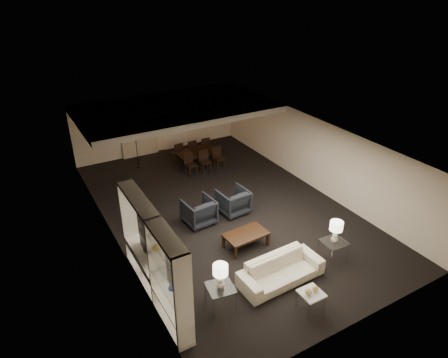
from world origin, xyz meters
TOP-DOWN VIEW (x-y plane):
  - floor at (0.00, 0.00)m, footprint 11.00×11.00m
  - ceiling at (0.00, 0.00)m, footprint 7.00×11.00m
  - wall_back at (0.00, 5.50)m, footprint 7.00×0.02m
  - wall_front at (0.00, -5.50)m, footprint 7.00×0.02m
  - wall_left at (-3.50, 0.00)m, footprint 0.02×11.00m
  - wall_right at (3.50, 0.00)m, footprint 0.02×11.00m
  - ceiling_soffit at (0.00, 3.50)m, footprint 7.00×4.00m
  - curtains at (-0.90, 5.42)m, footprint 1.50×0.12m
  - door at (0.70, 5.47)m, footprint 0.90×0.05m
  - painting at (2.10, 5.46)m, footprint 0.95×0.04m
  - media_unit at (-3.31, -2.60)m, footprint 0.38×3.40m
  - pendant_light at (0.30, 3.50)m, footprint 0.52×0.52m
  - sofa at (-0.44, -3.59)m, footprint 2.20×0.93m
  - coffee_table at (-0.44, -1.99)m, footprint 1.23×0.76m
  - armchair_left at (-1.04, -0.29)m, footprint 0.93×0.96m
  - armchair_right at (0.16, -0.29)m, footprint 0.92×0.95m
  - side_table_left at (-2.14, -3.59)m, footprint 0.67×0.67m
  - side_table_right at (1.26, -3.59)m, footprint 0.63×0.63m
  - table_lamp_left at (-2.14, -3.59)m, footprint 0.37×0.37m
  - table_lamp_right at (1.26, -3.59)m, footprint 0.36×0.36m
  - marble_table at (-0.44, -4.69)m, footprint 0.50×0.50m
  - gold_gourd_a at (-0.54, -4.69)m, footprint 0.16×0.16m
  - gold_gourd_b at (-0.34, -4.69)m, footprint 0.14×0.14m
  - television at (-3.28, -1.91)m, footprint 1.06×0.14m
  - vase_blue at (-3.31, -3.67)m, footprint 0.15×0.15m
  - vase_amber at (-3.31, -2.90)m, footprint 0.16×0.16m
  - floor_speaker at (-3.20, -1.77)m, footprint 0.13×0.13m
  - dining_table at (0.75, 3.40)m, footprint 1.69×1.06m
  - chair_nl at (0.15, 2.75)m, footprint 0.43×0.43m
  - chair_nm at (0.75, 2.75)m, footprint 0.43×0.43m
  - chair_nr at (1.35, 2.75)m, footprint 0.40×0.40m
  - chair_fl at (0.15, 4.05)m, footprint 0.43×0.43m
  - chair_fm at (0.75, 4.05)m, footprint 0.41×0.41m
  - chair_fr at (1.35, 4.05)m, footprint 0.40×0.40m
  - floor_lamp at (-1.35, 4.42)m, footprint 0.28×0.28m

SIDE VIEW (x-z plane):
  - floor at x=0.00m, z-range 0.00..0.00m
  - coffee_table at x=-0.44m, z-range 0.00..0.43m
  - marble_table at x=-0.44m, z-range 0.00..0.50m
  - side_table_left at x=-2.14m, z-range 0.00..0.56m
  - side_table_right at x=1.26m, z-range 0.00..0.56m
  - dining_table at x=0.75m, z-range 0.00..0.57m
  - sofa at x=-0.44m, z-range 0.00..0.63m
  - armchair_left at x=-1.04m, z-range 0.00..0.81m
  - armchair_right at x=0.16m, z-range 0.00..0.81m
  - chair_nl at x=0.15m, z-range 0.00..0.84m
  - chair_nm at x=0.75m, z-range 0.00..0.84m
  - chair_nr at x=1.35m, z-range 0.00..0.84m
  - chair_fl at x=0.15m, z-range 0.00..0.84m
  - chair_fm at x=0.75m, z-range 0.00..0.84m
  - chair_fr at x=1.35m, z-range 0.00..0.84m
  - gold_gourd_b at x=-0.34m, z-range 0.50..0.64m
  - gold_gourd_a at x=-0.54m, z-range 0.50..0.65m
  - floor_speaker at x=-3.20m, z-range 0.00..1.17m
  - floor_lamp at x=-1.35m, z-range 0.00..1.61m
  - table_lamp_left at x=-2.14m, z-range 0.56..1.17m
  - table_lamp_right at x=1.26m, z-range 0.56..1.17m
  - door at x=0.70m, z-range 0.00..2.10m
  - television at x=-3.28m, z-range 0.75..1.36m
  - vase_blue at x=-3.31m, z-range 1.06..1.22m
  - media_unit at x=-3.31m, z-range 0.00..2.35m
  - curtains at x=-0.90m, z-range 0.00..2.40m
  - wall_back at x=0.00m, z-range 0.00..2.50m
  - wall_front at x=0.00m, z-range 0.00..2.50m
  - wall_left at x=-3.50m, z-range 0.00..2.50m
  - wall_right at x=3.50m, z-range 0.00..2.50m
  - painting at x=2.10m, z-range 1.23..1.88m
  - vase_amber at x=-3.31m, z-range 1.56..1.73m
  - pendant_light at x=0.30m, z-range 1.80..2.04m
  - ceiling_soffit at x=0.00m, z-range 2.30..2.50m
  - ceiling at x=0.00m, z-range 2.49..2.51m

